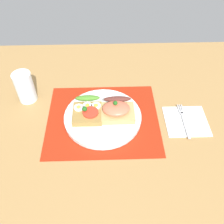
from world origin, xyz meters
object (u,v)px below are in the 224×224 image
object	(u,v)px
sandwich_egg_tomato	(88,110)
fork	(184,120)
drinking_glass	(25,87)
plate	(103,117)
napkin	(186,121)
sandwich_salmon	(117,110)

from	to	relation	value
sandwich_egg_tomato	fork	distance (cm)	31.22
fork	drinking_glass	world-z (taller)	drinking_glass
plate	napkin	bearing A→B (deg)	-3.90
sandwich_salmon	sandwich_egg_tomato	bearing A→B (deg)	174.79
plate	sandwich_egg_tomato	world-z (taller)	sandwich_egg_tomato
plate	sandwich_egg_tomato	size ratio (longest dim) A/B	2.35
fork	drinking_glass	bearing A→B (deg)	166.99
napkin	plate	bearing A→B (deg)	176.10
napkin	drinking_glass	world-z (taller)	drinking_glass
plate	drinking_glass	size ratio (longest dim) A/B	2.29
plate	sandwich_egg_tomato	bearing A→B (deg)	166.56
sandwich_egg_tomato	drinking_glass	size ratio (longest dim) A/B	0.97
plate	fork	bearing A→B (deg)	-3.67
napkin	fork	distance (cm)	0.99
plate	drinking_glass	bearing A→B (deg)	158.30
napkin	sandwich_egg_tomato	bearing A→B (deg)	174.64
sandwich_egg_tomato	sandwich_salmon	size ratio (longest dim) A/B	1.01
sandwich_egg_tomato	fork	xyz separation A→B (cm)	(30.99, -2.83, -2.47)
plate	sandwich_egg_tomato	distance (cm)	5.39
sandwich_salmon	napkin	xyz separation A→B (cm)	(22.41, -2.13, -3.57)
sandwich_egg_tomato	sandwich_salmon	world-z (taller)	sandwich_salmon
sandwich_salmon	napkin	distance (cm)	22.79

